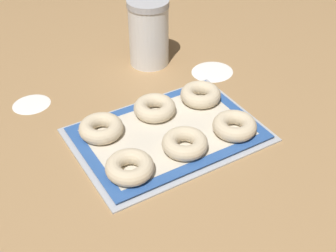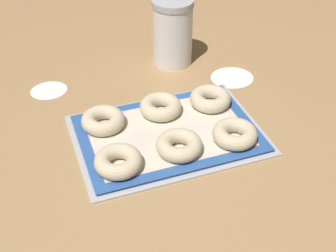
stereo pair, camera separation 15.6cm
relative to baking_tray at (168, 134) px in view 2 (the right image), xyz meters
name	(u,v)px [view 2 (the right image)]	position (x,y,z in m)	size (l,w,h in m)	color
ground_plane	(172,130)	(0.01, 0.02, 0.00)	(2.80, 2.80, 0.00)	#A87F51
baking_tray	(168,134)	(0.00, 0.00, 0.00)	(0.41, 0.29, 0.01)	#B2B5BA
baking_mat	(168,132)	(0.00, 0.00, 0.01)	(0.38, 0.26, 0.00)	#2D569E
bagel_front_left	(118,161)	(-0.13, -0.07, 0.02)	(0.10, 0.10, 0.03)	beige
bagel_front_center	(179,145)	(0.00, -0.07, 0.02)	(0.10, 0.10, 0.03)	beige
bagel_front_right	(235,134)	(0.12, -0.07, 0.02)	(0.10, 0.10, 0.03)	beige
bagel_back_left	(103,120)	(-0.13, 0.07, 0.02)	(0.10, 0.10, 0.03)	beige
bagel_back_center	(161,107)	(0.01, 0.07, 0.02)	(0.10, 0.10, 0.03)	beige
bagel_back_right	(210,99)	(0.13, 0.06, 0.02)	(0.10, 0.10, 0.03)	beige
flour_canister	(173,32)	(0.12, 0.30, 0.09)	(0.11, 0.11, 0.18)	white
flour_patch_near	(232,77)	(0.24, 0.17, 0.00)	(0.11, 0.11, 0.00)	white
flour_patch_far	(49,90)	(-0.22, 0.27, 0.00)	(0.09, 0.08, 0.00)	white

